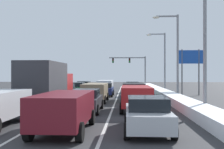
{
  "coord_description": "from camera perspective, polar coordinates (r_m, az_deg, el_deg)",
  "views": [
    {
      "loc": [
        2.67,
        -4.84,
        2.47
      ],
      "look_at": [
        0.22,
        40.94,
        2.5
      ],
      "focal_mm": 42.06,
      "sensor_mm": 36.0,
      "label": 1
    }
  ],
  "objects": [
    {
      "name": "ground_plane",
      "position": [
        24.73,
        -3.17,
        -5.77
      ],
      "size": [
        127.49,
        127.49,
        0.0
      ],
      "primitive_type": "plane",
      "color": "#333335"
    },
    {
      "name": "lane_stripe_between_right_lane_and_center_lane",
      "position": [
        29.48,
        1.17,
        -4.83
      ],
      "size": [
        0.14,
        53.94,
        0.01
      ],
      "primitive_type": "cube",
      "color": "silver",
      "rests_on": "ground"
    },
    {
      "name": "lane_stripe_between_center_lane_and_left_lane",
      "position": [
        29.79,
        -5.4,
        -4.78
      ],
      "size": [
        0.14,
        53.94,
        0.01
      ],
      "primitive_type": "cube",
      "color": "silver",
      "rests_on": "ground"
    },
    {
      "name": "snow_bank_right_shoulder",
      "position": [
        29.76,
        11.45,
        -4.17
      ],
      "size": [
        1.58,
        53.94,
        0.65
      ],
      "primitive_type": "cube",
      "color": "white",
      "rests_on": "ground"
    },
    {
      "name": "snow_bank_left_shoulder",
      "position": [
        30.99,
        -15.17,
        -4.16
      ],
      "size": [
        1.46,
        53.94,
        0.48
      ],
      "primitive_type": "cube",
      "color": "white",
      "rests_on": "ground"
    },
    {
      "name": "sedan_silver_right_lane_nearest",
      "position": [
        11.64,
        7.63,
        -8.47
      ],
      "size": [
        2.0,
        4.5,
        1.51
      ],
      "color": "#B7BABF",
      "rests_on": "ground"
    },
    {
      "name": "suv_red_right_lane_second",
      "position": [
        18.07,
        5.24,
        -4.65
      ],
      "size": [
        2.16,
        4.9,
        1.67
      ],
      "color": "maroon",
      "rests_on": "ground"
    },
    {
      "name": "suv_black_right_lane_third",
      "position": [
        24.71,
        4.65,
        -3.41
      ],
      "size": [
        2.16,
        4.9,
        1.67
      ],
      "color": "black",
      "rests_on": "ground"
    },
    {
      "name": "sedan_green_right_lane_fourth",
      "position": [
        30.45,
        4.85,
        -3.25
      ],
      "size": [
        2.0,
        4.5,
        1.51
      ],
      "color": "#1E5633",
      "rests_on": "ground"
    },
    {
      "name": "sedan_gray_right_lane_fifth",
      "position": [
        36.03,
        4.44,
        -2.75
      ],
      "size": [
        2.0,
        4.5,
        1.51
      ],
      "color": "slate",
      "rests_on": "ground"
    },
    {
      "name": "suv_maroon_center_lane_nearest",
      "position": [
        11.61,
        -10.22,
        -7.24
      ],
      "size": [
        2.16,
        4.9,
        1.67
      ],
      "color": "maroon",
      "rests_on": "ground"
    },
    {
      "name": "sedan_charcoal_center_lane_second",
      "position": [
        17.61,
        -5.62,
        -5.6
      ],
      "size": [
        2.0,
        4.5,
        1.51
      ],
      "color": "#38383D",
      "rests_on": "ground"
    },
    {
      "name": "suv_tan_center_lane_third",
      "position": [
        23.74,
        -3.63,
        -3.55
      ],
      "size": [
        2.16,
        4.9,
        1.67
      ],
      "color": "#937F60",
      "rests_on": "ground"
    },
    {
      "name": "sedan_navy_center_lane_fourth",
      "position": [
        30.3,
        -1.57,
        -3.26
      ],
      "size": [
        2.0,
        4.5,
        1.51
      ],
      "color": "navy",
      "rests_on": "ground"
    },
    {
      "name": "suv_white_center_lane_fifth",
      "position": [
        36.68,
        -1.47,
        -2.31
      ],
      "size": [
        2.16,
        4.9,
        1.67
      ],
      "color": "silver",
      "rests_on": "ground"
    },
    {
      "name": "box_truck_left_lane_second",
      "position": [
        19.98,
        -13.98,
        -1.67
      ],
      "size": [
        2.53,
        7.2,
        3.36
      ],
      "color": "maroon",
      "rests_on": "ground"
    },
    {
      "name": "sedan_black_left_lane_third",
      "position": [
        27.55,
        -10.12,
        -3.58
      ],
      "size": [
        2.0,
        4.5,
        1.51
      ],
      "color": "black",
      "rests_on": "ground"
    },
    {
      "name": "sedan_green_left_lane_fourth",
      "position": [
        32.95,
        -7.6,
        -3.0
      ],
      "size": [
        2.0,
        4.5,
        1.51
      ],
      "color": "#1E5633",
      "rests_on": "ground"
    },
    {
      "name": "sedan_gray_left_lane_fifth",
      "position": [
        38.51,
        -6.09,
        -2.57
      ],
      "size": [
        2.0,
        4.5,
        1.51
      ],
      "color": "slate",
      "rests_on": "ground"
    },
    {
      "name": "traffic_light_gantry",
      "position": [
        53.93,
        4.76,
        2.12
      ],
      "size": [
        7.54,
        0.47,
        6.2
      ],
      "color": "slate",
      "rests_on": "ground"
    },
    {
      "name": "street_lamp_right_near",
      "position": [
        17.9,
        18.42,
        7.68
      ],
      "size": [
        2.66,
        0.36,
        8.14
      ],
      "color": "gray",
      "rests_on": "ground"
    },
    {
      "name": "street_lamp_right_mid",
      "position": [
        27.48,
        13.37,
        5.45
      ],
      "size": [
        2.66,
        0.36,
        8.56
      ],
      "color": "gray",
      "rests_on": "ground"
    },
    {
      "name": "street_lamp_right_far",
      "position": [
        37.14,
        10.86,
        3.78
      ],
      "size": [
        2.66,
        0.36,
        8.26
      ],
      "color": "gray",
      "rests_on": "ground"
    },
    {
      "name": "roadside_sign_right",
      "position": [
        32.8,
        16.67,
        2.67
      ],
      "size": [
        3.2,
        0.16,
        5.5
      ],
      "color": "#59595B",
      "rests_on": "ground"
    }
  ]
}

